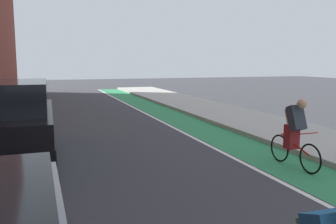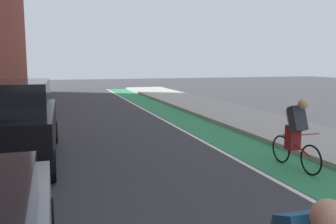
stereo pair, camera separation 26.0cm
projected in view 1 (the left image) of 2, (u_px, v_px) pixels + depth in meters
ground_plane at (114, 132)px, 12.49m from camera, size 78.89×78.89×0.00m
bike_lane_paint at (179, 119)px, 15.39m from camera, size 1.60×35.86×0.00m
lane_divider_stripe at (159, 120)px, 15.10m from camera, size 0.12×35.86×0.00m
sidewalk_right at (229, 115)px, 16.15m from camera, size 3.22×35.86×0.14m
parked_suv_black at (13, 122)px, 8.55m from camera, size 1.89×4.79×1.98m
cyclist_mid at (294, 131)px, 8.27m from camera, size 0.48×1.72×1.61m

